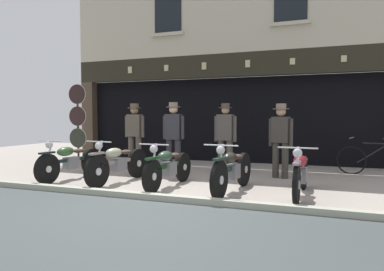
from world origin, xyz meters
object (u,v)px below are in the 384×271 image
object	(u,v)px
leaning_bicycle	(377,160)
salesman_left	(135,133)
motorcycle_left	(70,160)
motorcycle_center_right	(232,169)
shopkeeper_center	(174,134)
salesman_right	(225,135)
motorcycle_right	(301,172)
tyre_sign_pole	(78,117)
assistant_far_right	(281,137)
motorcycle_center_left	(118,163)
advert_board_near	(283,103)
motorcycle_center	(168,166)

from	to	relation	value
leaning_bicycle	salesman_left	bearing A→B (deg)	114.62
motorcycle_left	motorcycle_center_right	size ratio (longest dim) A/B	0.98
shopkeeper_center	leaning_bicycle	distance (m)	4.86
salesman_right	leaning_bicycle	bearing A→B (deg)	-157.08
motorcycle_right	tyre_sign_pole	size ratio (longest dim) A/B	0.82
motorcycle_center_right	assistant_far_right	xyz separation A→B (m)	(0.69, 1.83, 0.51)
motorcycle_center_left	leaning_bicycle	distance (m)	5.98
advert_board_near	motorcycle_center_right	bearing A→B (deg)	-96.95
motorcycle_center_left	shopkeeper_center	world-z (taller)	shopkeeper_center
motorcycle_center	leaning_bicycle	world-z (taller)	leaning_bicycle
motorcycle_left	tyre_sign_pole	world-z (taller)	tyre_sign_pole
salesman_left	leaning_bicycle	bearing A→B (deg)	-170.77
salesman_right	assistant_far_right	size ratio (longest dim) A/B	1.01
motorcycle_left	shopkeeper_center	distance (m)	2.45
motorcycle_center_right	advert_board_near	distance (m)	4.55
motorcycle_right	salesman_right	xyz separation A→B (m)	(-1.81, 1.75, 0.53)
motorcycle_center_left	assistant_far_right	distance (m)	3.66
motorcycle_right	salesman_left	distance (m)	4.67
motorcycle_left	advert_board_near	bearing A→B (deg)	-129.75
salesman_left	salesman_right	xyz separation A→B (m)	(2.48, -0.02, -0.03)
motorcycle_center	assistant_far_right	world-z (taller)	assistant_far_right
shopkeeper_center	salesman_right	bearing A→B (deg)	-165.66
shopkeeper_center	assistant_far_right	size ratio (longest dim) A/B	1.03
motorcycle_center_left	motorcycle_center	bearing A→B (deg)	-175.07
motorcycle_right	advert_board_near	distance (m)	4.49
motorcycle_center_right	advert_board_near	bearing A→B (deg)	-90.19
motorcycle_center_left	motorcycle_center_right	xyz separation A→B (m)	(2.48, -0.08, 0.00)
motorcycle_center	salesman_right	distance (m)	2.00
advert_board_near	assistant_far_right	bearing A→B (deg)	-86.21
motorcycle_right	salesman_left	world-z (taller)	salesman_left
motorcycle_left	shopkeeper_center	world-z (taller)	shopkeeper_center
assistant_far_right	tyre_sign_pole	distance (m)	6.25
motorcycle_center	advert_board_near	size ratio (longest dim) A/B	2.02
motorcycle_center_left	motorcycle_center_right	size ratio (longest dim) A/B	1.00
motorcycle_right	motorcycle_center_left	bearing A→B (deg)	3.13
motorcycle_center_right	shopkeeper_center	size ratio (longest dim) A/B	1.14
motorcycle_center_left	salesman_right	xyz separation A→B (m)	(1.88, 1.76, 0.52)
motorcycle_center_right	tyre_sign_pole	xyz separation A→B (m)	(-5.49, 2.62, 0.96)
shopkeeper_center	motorcycle_left	bearing A→B (deg)	38.88
salesman_left	shopkeeper_center	bearing A→B (deg)	165.40
assistant_far_right	advert_board_near	xyz separation A→B (m)	(-0.16, 2.48, 0.85)
motorcycle_center	shopkeeper_center	size ratio (longest dim) A/B	1.11
motorcycle_center_right	salesman_right	size ratio (longest dim) A/B	1.16
motorcycle_center_left	salesman_left	distance (m)	1.95
motorcycle_center	motorcycle_center_right	world-z (taller)	motorcycle_center_right
motorcycle_center_left	assistant_far_right	xyz separation A→B (m)	(3.17, 1.75, 0.52)
motorcycle_center_right	motorcycle_right	bearing A→B (deg)	-169.03
salesman_right	assistant_far_right	xyz separation A→B (m)	(1.29, -0.01, -0.00)
motorcycle_right	assistant_far_right	bearing A→B (deg)	-70.64
motorcycle_right	motorcycle_center	bearing A→B (deg)	4.16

